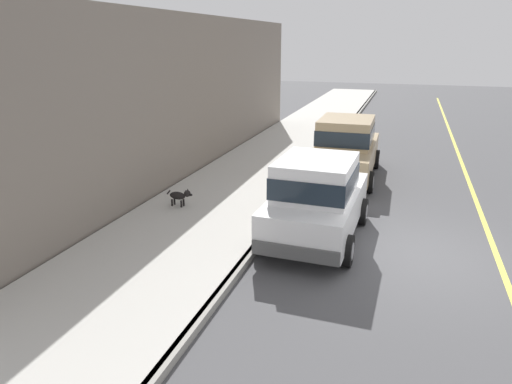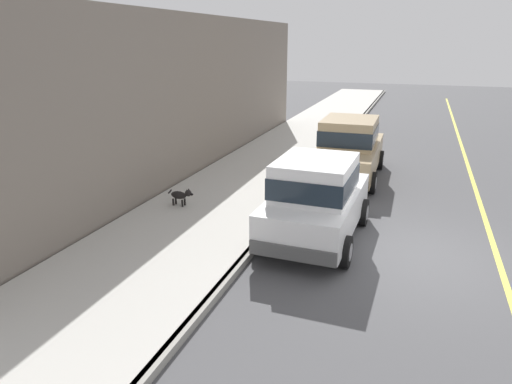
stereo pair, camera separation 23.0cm
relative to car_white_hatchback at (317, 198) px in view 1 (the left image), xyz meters
name	(u,v)px [view 1 (the left image)]	position (x,y,z in m)	size (l,w,h in m)	color
ground_plane	(415,255)	(2.13, -0.14, -0.98)	(80.00, 80.00, 0.00)	#4C4C4F
curb	(267,232)	(-1.07, -0.14, -0.91)	(0.16, 64.00, 0.14)	gray
sidewalk	(195,223)	(-2.87, -0.14, -0.91)	(3.60, 64.00, 0.14)	#B7B5AD
lane_centre_line	(501,266)	(3.73, -0.14, -0.97)	(0.12, 57.60, 0.01)	#E0D64C
car_white_hatchback	(317,198)	(0.00, 0.00, 0.00)	(2.02, 3.84, 1.88)	white
car_tan_sedan	(345,147)	(-0.07, 5.08, 0.01)	(2.07, 4.62, 1.92)	tan
dog_black	(180,196)	(-3.65, 0.63, -0.55)	(0.76, 0.23, 0.49)	black
building_facade	(191,96)	(-4.97, 4.25, 1.52)	(0.50, 20.00, 4.99)	slate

